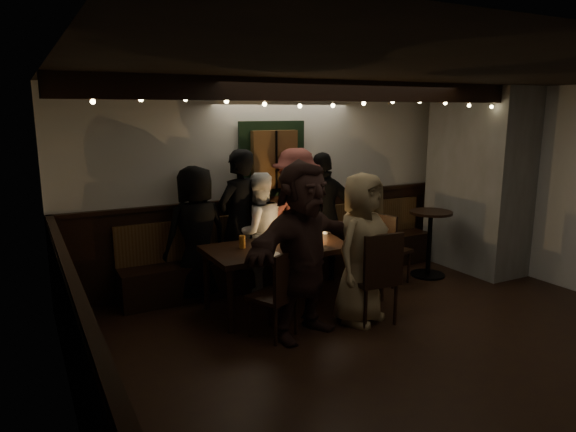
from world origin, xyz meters
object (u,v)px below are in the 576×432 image
person_d (296,216)px  person_f (303,250)px  high_top (430,235)px  person_c (258,232)px  chair_near_left (280,290)px  dining_table (296,249)px  person_b (239,222)px  person_e (323,217)px  person_g (361,249)px  chair_end (387,245)px  person_a (196,233)px  chair_near_right (377,273)px

person_d → person_f: bearing=67.1°
high_top → person_c: 2.42m
chair_near_left → high_top: size_ratio=1.00×
dining_table → high_top: size_ratio=2.29×
person_c → person_b: bearing=-11.1°
high_top → person_e: bearing=156.5°
person_g → chair_near_left: bearing=155.0°
dining_table → person_f: bearing=-114.1°
person_b → chair_near_left: bearing=58.5°
person_b → person_e: person_b is taller
chair_end → person_d: (-1.01, 0.67, 0.36)m
person_a → chair_end: bearing=155.6°
dining_table → person_b: (-0.40, 0.75, 0.22)m
person_g → person_c: bearing=87.2°
high_top → person_e: size_ratio=0.53×
person_a → dining_table: bearing=132.3°
chair_end → person_b: person_b is taller
chair_near_left → person_e: bearing=45.5°
chair_near_left → person_d: 1.84m
chair_near_right → person_c: (-0.65, 1.61, 0.18)m
dining_table → person_g: person_g is taller
chair_end → person_e: bearing=136.8°
chair_near_right → person_f: bearing=169.6°
person_f → person_a: bearing=96.3°
chair_near_right → high_top: size_ratio=1.12×
person_b → person_f: 1.51m
chair_near_left → person_f: person_f is taller
person_e → person_f: bearing=66.5°
chair_near_right → chair_end: chair_near_right is taller
person_a → person_e: 1.76m
person_f → person_d: bearing=48.0°
person_d → person_b: bearing=4.5°
dining_table → person_a: 1.24m
person_c → person_g: size_ratio=0.93×
high_top → person_a: bearing=167.6°
person_a → person_b: (0.55, -0.03, 0.09)m
person_c → person_d: (0.58, 0.07, 0.14)m
person_b → person_f: person_b is taller
chair_near_left → high_top: high_top is taller
chair_near_right → person_e: (0.31, 1.60, 0.29)m
person_c → chair_near_right: bearing=113.1°
chair_near_left → chair_near_right: 1.09m
chair_near_left → person_c: 1.51m
person_d → person_f: 1.70m
person_a → person_b: person_b is taller
chair_near_left → person_g: size_ratio=0.56×
chair_near_left → person_g: bearing=-1.4°
high_top → person_f: person_f is taller
person_f → chair_near_right: bearing=-25.8°
chair_end → high_top: (0.74, -0.01, 0.04)m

